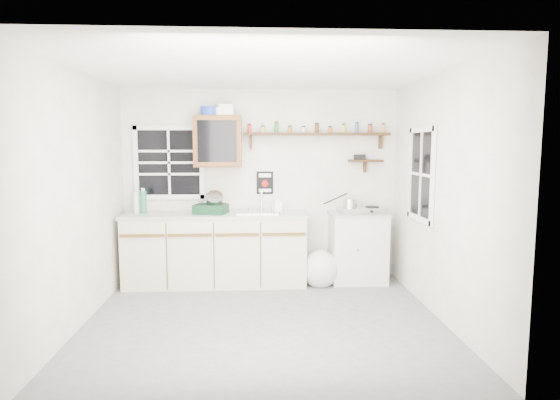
{
  "coord_description": "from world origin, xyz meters",
  "views": [
    {
      "loc": [
        -0.09,
        -4.59,
        1.78
      ],
      "look_at": [
        0.19,
        0.55,
        1.17
      ],
      "focal_mm": 30.0,
      "sensor_mm": 36.0,
      "label": 1
    }
  ],
  "objects_px": {
    "main_cabinet": "(216,249)",
    "spice_shelf": "(317,133)",
    "upper_cabinet": "(218,141)",
    "dish_rack": "(212,206)",
    "right_cabinet": "(357,247)",
    "hotplate": "(361,210)"
  },
  "relations": [
    {
      "from": "main_cabinet",
      "to": "spice_shelf",
      "type": "xyz_separation_m",
      "value": [
        1.31,
        0.21,
        1.47
      ]
    },
    {
      "from": "upper_cabinet",
      "to": "dish_rack",
      "type": "height_order",
      "value": "upper_cabinet"
    },
    {
      "from": "right_cabinet",
      "to": "hotplate",
      "type": "xyz_separation_m",
      "value": [
        0.03,
        -0.02,
        0.49
      ]
    },
    {
      "from": "main_cabinet",
      "to": "hotplate",
      "type": "relative_size",
      "value": 3.75
    },
    {
      "from": "upper_cabinet",
      "to": "right_cabinet",
      "type": "bearing_deg",
      "value": -3.76
    },
    {
      "from": "upper_cabinet",
      "to": "hotplate",
      "type": "bearing_deg",
      "value": -4.32
    },
    {
      "from": "right_cabinet",
      "to": "spice_shelf",
      "type": "relative_size",
      "value": 0.48
    },
    {
      "from": "upper_cabinet",
      "to": "hotplate",
      "type": "distance_m",
      "value": 2.04
    },
    {
      "from": "main_cabinet",
      "to": "spice_shelf",
      "type": "bearing_deg",
      "value": 9.22
    },
    {
      "from": "hotplate",
      "to": "dish_rack",
      "type": "bearing_deg",
      "value": 173.49
    },
    {
      "from": "main_cabinet",
      "to": "upper_cabinet",
      "type": "bearing_deg",
      "value": 76.32
    },
    {
      "from": "main_cabinet",
      "to": "upper_cabinet",
      "type": "xyz_separation_m",
      "value": [
        0.03,
        0.14,
        1.36
      ]
    },
    {
      "from": "dish_rack",
      "to": "spice_shelf",
      "type": "bearing_deg",
      "value": 25.1
    },
    {
      "from": "main_cabinet",
      "to": "upper_cabinet",
      "type": "distance_m",
      "value": 1.37
    },
    {
      "from": "right_cabinet",
      "to": "upper_cabinet",
      "type": "distance_m",
      "value": 2.26
    },
    {
      "from": "upper_cabinet",
      "to": "hotplate",
      "type": "relative_size",
      "value": 1.05
    },
    {
      "from": "main_cabinet",
      "to": "hotplate",
      "type": "xyz_separation_m",
      "value": [
        1.87,
        0.01,
        0.49
      ]
    },
    {
      "from": "main_cabinet",
      "to": "right_cabinet",
      "type": "relative_size",
      "value": 2.54
    },
    {
      "from": "spice_shelf",
      "to": "dish_rack",
      "type": "height_order",
      "value": "spice_shelf"
    },
    {
      "from": "main_cabinet",
      "to": "dish_rack",
      "type": "height_order",
      "value": "dish_rack"
    },
    {
      "from": "main_cabinet",
      "to": "upper_cabinet",
      "type": "height_order",
      "value": "upper_cabinet"
    },
    {
      "from": "main_cabinet",
      "to": "spice_shelf",
      "type": "height_order",
      "value": "spice_shelf"
    }
  ]
}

